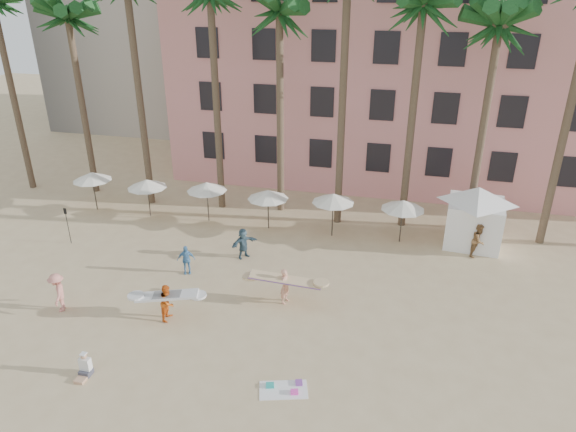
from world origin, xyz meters
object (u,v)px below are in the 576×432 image
(pink_hotel, at_px, (418,68))
(carrier_white, at_px, (168,301))
(cabana, at_px, (476,211))
(carrier_yellow, at_px, (285,284))

(pink_hotel, xyz_separation_m, carrier_white, (-9.78, -23.66, -7.07))
(pink_hotel, distance_m, carrier_white, 26.56)
(pink_hotel, relative_size, carrier_white, 12.22)
(cabana, bearing_deg, carrier_white, -141.29)
(pink_hotel, height_order, cabana, pink_hotel)
(carrier_yellow, height_order, carrier_white, carrier_yellow)
(pink_hotel, bearing_deg, carrier_yellow, -103.27)
(cabana, bearing_deg, pink_hotel, 107.86)
(pink_hotel, height_order, carrier_white, pink_hotel)
(carrier_yellow, bearing_deg, pink_hotel, 76.73)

